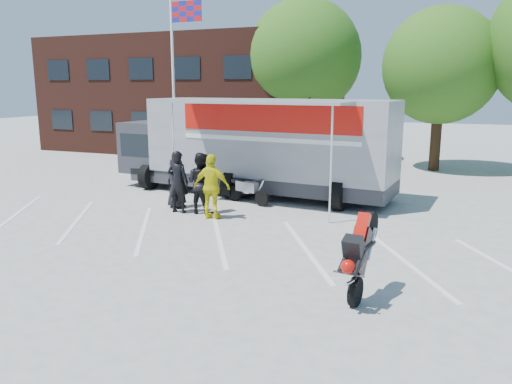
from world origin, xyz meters
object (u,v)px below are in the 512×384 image
Objects in this scene: spectator_leather_b at (178,182)px; spectator_leather_c at (201,183)px; transporter_truck at (257,194)px; flagpole at (178,63)px; spectator_leather_a at (176,183)px; parked_motorcycle at (248,203)px; spectator_hivis at (212,187)px; stunt_bike_rider at (365,294)px; tree_left at (304,57)px; tree_mid at (441,66)px.

spectator_leather_c is (0.72, 0.19, -0.02)m from spectator_leather_b.
flagpole is at bearing 152.31° from transporter_truck.
spectator_leather_a is at bearing -12.69° from spectator_leather_c.
transporter_truck is 1.62m from parked_motorcycle.
spectator_leather_a is 0.86× the size of spectator_leather_c.
spectator_hivis reaches higher than spectator_leather_c.
stunt_bike_rider is at bearing 148.30° from spectator_leather_c.
stunt_bike_rider is at bearing -121.88° from parked_motorcycle.
spectator_leather_c is (0.48, -12.79, -4.58)m from tree_left.
tree_left is 7.10m from tree_mid.
flagpole reaches higher than spectator_leather_c.
flagpole is at bearing -156.03° from tree_mid.
parked_motorcycle is 2.75m from spectator_leather_b.
transporter_truck is at bearing -90.39° from spectator_hivis.
spectator_hivis is (1.38, -0.32, -0.00)m from spectator_leather_b.
tree_mid is 3.83× the size of spectator_hivis.
transporter_truck is 5.57× the size of spectator_hivis.
parked_motorcycle is at bearing -134.39° from spectator_leather_a.
flagpole is 12.31m from tree_mid.
spectator_leather_c is 0.98× the size of spectator_hivis.
parked_motorcycle is (-5.65, -9.97, -4.94)m from tree_mid.
parked_motorcycle is (1.35, -10.97, -5.57)m from tree_left.
spectator_hivis reaches higher than spectator_leather_a.
spectator_leather_b reaches higher than spectator_leather_a.
tree_left reaches higher than transporter_truck.
flagpole is 9.01m from spectator_leather_b.
spectator_leather_b reaches higher than transporter_truck.
spectator_leather_b is at bearing -91.04° from tree_left.
spectator_leather_a is (3.62, -6.43, -4.21)m from flagpole.
transporter_truck is at bearing -109.56° from spectator_leather_a.
parked_motorcycle is 2.53m from spectator_hivis.
spectator_leather_a is at bearing -27.74° from spectator_hivis.
spectator_hivis is (1.14, -13.29, -4.56)m from tree_left.
spectator_hivis is (5.38, -7.29, -4.05)m from flagpole.
flagpole is at bearing -51.48° from spectator_leather_a.
transporter_truck is 3.58m from spectator_leather_a.
tree_mid is (7.00, -1.00, -0.62)m from tree_left.
parked_motorcycle is 0.94× the size of spectator_leather_b.
spectator_leather_a is 1.97m from spectator_hivis.
tree_mid is at bearing -8.13° from tree_left.
spectator_hivis is at bearing -85.10° from tree_left.
transporter_truck is (-5.95, -8.38, -4.94)m from tree_mid.
tree_left reaches higher than spectator_leather_b.
spectator_leather_c is at bearing 171.25° from spectator_leather_a.
spectator_hivis is (-5.36, 4.02, 1.00)m from stunt_bike_rider.
transporter_truck is at bearing 132.22° from stunt_bike_rider.
spectator_leather_c is at bearing -165.26° from spectator_leather_b.
flagpole is 9.03m from parked_motorcycle.
stunt_bike_rider is at bearing -69.42° from tree_left.
spectator_leather_c reaches higher than parked_motorcycle.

